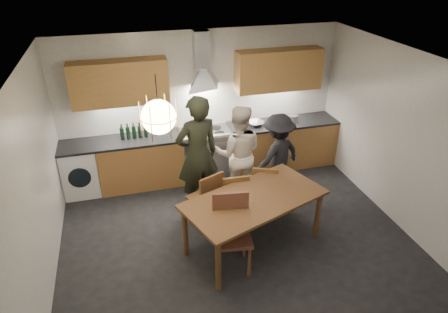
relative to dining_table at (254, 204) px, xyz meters
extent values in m
plane|color=black|center=(-0.19, 0.15, -0.72)|extent=(5.00, 5.00, 0.00)
cube|color=white|center=(-0.19, 2.40, 0.58)|extent=(5.00, 0.02, 2.60)
cube|color=white|center=(-0.19, -2.10, 0.58)|extent=(5.00, 0.02, 2.60)
cube|color=white|center=(-2.69, 0.15, 0.58)|extent=(0.02, 4.50, 2.60)
cube|color=white|center=(2.31, 0.15, 0.58)|extent=(0.02, 4.50, 2.60)
cube|color=silver|center=(-0.19, 0.15, 1.88)|extent=(5.00, 4.50, 0.02)
cube|color=#C1874A|center=(-1.36, 2.10, -0.29)|extent=(1.45, 0.60, 0.86)
cube|color=#C1874A|center=(1.29, 2.10, -0.29)|extent=(2.05, 0.60, 0.86)
cube|color=white|center=(-2.39, 2.10, -0.29)|extent=(0.58, 0.58, 0.85)
cube|color=black|center=(-1.66, 2.10, 0.16)|extent=(2.05, 0.62, 0.04)
cube|color=black|center=(1.29, 2.10, 0.16)|extent=(2.05, 0.62, 0.04)
cube|color=silver|center=(-0.19, 2.10, -0.32)|extent=(0.90, 0.60, 0.80)
cube|color=black|center=(-0.19, 1.81, -0.34)|extent=(0.78, 0.02, 0.42)
cube|color=slate|center=(-0.19, 2.10, 0.12)|extent=(0.90, 0.60, 0.08)
cube|color=silver|center=(-0.19, 1.84, 0.18)|extent=(0.90, 0.08, 0.04)
cube|color=tan|center=(-1.56, 2.22, 1.14)|extent=(1.55, 0.35, 0.72)
cube|color=tan|center=(1.19, 2.22, 1.14)|extent=(1.55, 0.35, 0.72)
cube|color=silver|center=(-0.19, 2.27, 1.57)|extent=(0.26, 0.22, 0.62)
cylinder|color=black|center=(-1.19, 0.05, 1.63)|extent=(0.01, 0.01, 0.50)
sphere|color=#FFE0A5|center=(-1.19, 0.05, 1.38)|extent=(0.40, 0.40, 0.40)
torus|color=gold|center=(-1.19, 0.05, 1.38)|extent=(0.43, 0.43, 0.01)
cube|color=brown|center=(0.00, 0.00, 0.07)|extent=(2.13, 1.57, 0.04)
cylinder|color=brown|center=(-0.68, -0.67, -0.33)|extent=(0.07, 0.07, 0.77)
cylinder|color=brown|center=(-0.96, 0.07, -0.33)|extent=(0.07, 0.07, 0.77)
cylinder|color=brown|center=(0.96, -0.07, -0.33)|extent=(0.07, 0.07, 0.77)
cylinder|color=brown|center=(0.68, 0.67, -0.33)|extent=(0.07, 0.07, 0.77)
cube|color=brown|center=(-0.55, 0.68, -0.26)|extent=(0.56, 0.56, 0.04)
cube|color=brown|center=(-0.47, 0.51, -0.01)|extent=(0.40, 0.21, 0.46)
cylinder|color=brown|center=(-0.46, 0.91, -0.50)|extent=(0.04, 0.04, 0.43)
cylinder|color=brown|center=(-0.32, 0.60, -0.50)|extent=(0.04, 0.04, 0.43)
cylinder|color=brown|center=(-0.77, 0.77, -0.50)|extent=(0.04, 0.04, 0.43)
cylinder|color=brown|center=(-0.63, 0.46, -0.50)|extent=(0.04, 0.04, 0.43)
cube|color=brown|center=(-0.11, 0.64, -0.29)|extent=(0.42, 0.42, 0.04)
cube|color=brown|center=(-0.12, 0.46, -0.05)|extent=(0.40, 0.06, 0.44)
cylinder|color=brown|center=(0.06, 0.79, -0.51)|extent=(0.03, 0.03, 0.41)
cylinder|color=brown|center=(0.05, 0.47, -0.51)|extent=(0.03, 0.03, 0.41)
cylinder|color=brown|center=(-0.26, 0.81, -0.51)|extent=(0.03, 0.03, 0.41)
cylinder|color=brown|center=(-0.28, 0.49, -0.51)|extent=(0.03, 0.03, 0.41)
cube|color=brown|center=(0.46, 0.77, -0.30)|extent=(0.52, 0.52, 0.04)
cube|color=brown|center=(0.38, 0.61, -0.07)|extent=(0.37, 0.20, 0.43)
cylinder|color=brown|center=(0.67, 0.84, -0.52)|extent=(0.03, 0.03, 0.40)
cylinder|color=brown|center=(0.54, 0.56, -0.52)|extent=(0.03, 0.03, 0.40)
cylinder|color=brown|center=(0.38, 0.98, -0.52)|extent=(0.03, 0.03, 0.40)
cylinder|color=brown|center=(0.25, 0.69, -0.52)|extent=(0.03, 0.03, 0.40)
cube|color=brown|center=(-0.41, -0.36, -0.21)|extent=(0.54, 0.54, 0.05)
cube|color=brown|center=(-0.38, -0.15, 0.08)|extent=(0.48, 0.12, 0.52)
cylinder|color=brown|center=(-0.63, -0.52, -0.47)|extent=(0.04, 0.04, 0.49)
cylinder|color=brown|center=(-0.57, -0.14, -0.47)|extent=(0.04, 0.04, 0.49)
cylinder|color=brown|center=(-0.25, -0.58, -0.47)|extent=(0.04, 0.04, 0.49)
cylinder|color=brown|center=(-0.19, -0.20, -0.47)|extent=(0.04, 0.04, 0.49)
imported|color=black|center=(-0.54, 1.14, 0.24)|extent=(0.78, 0.59, 1.92)
imported|color=silver|center=(0.16, 1.26, 0.11)|extent=(0.94, 0.82, 1.65)
imported|color=black|center=(0.82, 1.21, 0.01)|extent=(1.07, 0.86, 1.45)
imported|color=#ACACB0|center=(0.75, 2.10, 0.22)|extent=(0.34, 0.34, 0.07)
cylinder|color=#B9B9BD|center=(1.46, 2.06, 0.25)|extent=(0.25, 0.25, 0.13)
camera|label=1|loc=(-1.58, -4.20, 3.14)|focal=32.00mm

